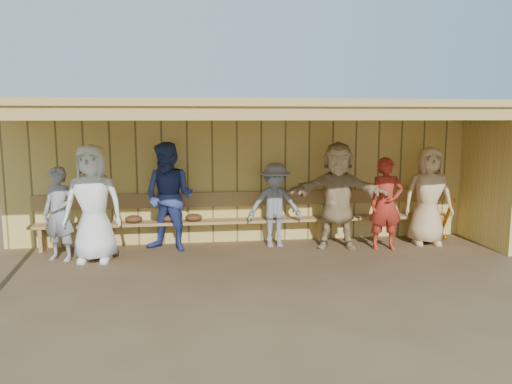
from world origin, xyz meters
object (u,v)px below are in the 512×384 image
player_f (337,195)px  bench (250,214)px  player_c (169,197)px  player_a (59,214)px  player_h (428,196)px  player_g (386,204)px  player_b (93,203)px  player_e (275,205)px

player_f → bench: player_f is taller
player_c → player_a: bearing=-142.5°
player_f → player_h: (1.69, 0.03, -0.05)m
player_a → player_g: player_g is taller
player_b → player_f: (4.05, 0.28, -0.00)m
player_f → player_g: 0.84m
bench → player_g: bearing=-18.6°
player_h → player_c: bearing=-173.6°
player_c → bench: (1.43, 0.31, -0.40)m
player_a → player_f: size_ratio=0.81×
player_a → player_h: bearing=24.6°
player_a → player_f: bearing=24.9°
player_f → bench: 1.61m
player_f → bench: bearing=173.9°
player_b → player_e: player_b is taller
player_e → player_a: bearing=-173.4°
player_c → player_g: size_ratio=1.17×
player_c → player_g: player_c is taller
player_b → player_c: size_ratio=1.00×
player_c → player_g: bearing=18.1°
player_f → player_h: bearing=15.3°
player_e → player_h: (2.74, -0.21, 0.13)m
bench → player_e: bearing=-37.4°
player_c → player_f: 2.89m
player_b → player_f: player_b is taller
player_e → bench: size_ratio=0.20×
player_g → player_a: bearing=-177.0°
player_a → player_e: player_a is taller
player_b → bench: bearing=23.6°
bench → player_f: bearing=-20.5°
player_f → player_b: bearing=-161.6°
player_e → player_g: player_g is taller
player_f → player_g: (0.80, -0.21, -0.13)m
player_e → player_f: size_ratio=0.80×
player_a → player_c: 1.77m
bench → player_c: bearing=-167.6°
player_a → bench: (3.14, 0.70, -0.23)m
player_g → player_h: size_ratio=0.91×
player_f → player_c: bearing=-170.1°
player_e → player_f: bearing=-12.4°
player_a → player_g: 5.40m
player_c → player_g: 3.71m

